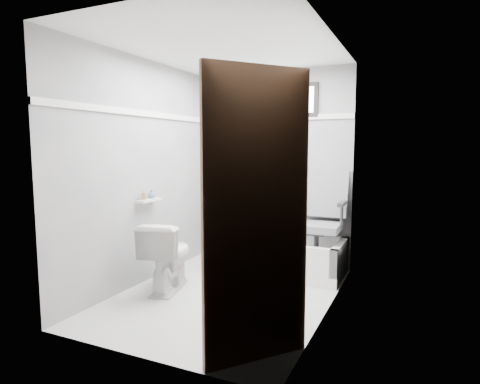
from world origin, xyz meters
The scene contains 19 objects.
floor centered at (0.00, 0.00, 0.00)m, with size 2.60×2.60×0.00m, color silver.
ceiling centered at (0.00, 0.00, 2.40)m, with size 2.60×2.60×0.00m, color silver.
wall_back centered at (0.00, 1.30, 1.20)m, with size 2.00×0.02×2.40m, color slate.
wall_front centered at (0.00, -1.30, 1.20)m, with size 2.00×0.02×2.40m, color slate.
wall_left centered at (-1.00, 0.00, 1.20)m, with size 0.02×2.60×2.40m, color slate.
wall_right centered at (1.00, 0.00, 1.20)m, with size 0.02×2.60×2.40m, color slate.
bathtub centered at (0.23, 0.93, 0.21)m, with size 1.50×0.70×0.42m, color white, non-canonical shape.
office_chair centered at (0.67, 0.97, 0.66)m, with size 0.62×0.62×1.08m, color slate, non-canonical shape.
toilet centered at (-0.62, -0.08, 0.36)m, with size 0.41×0.72×0.71m, color silver.
door centered at (0.98, -1.28, 1.00)m, with size 0.78×0.78×2.00m, color brown, non-canonical shape.
window centered at (0.25, 1.29, 2.02)m, with size 0.66×0.04×0.40m, color black, non-canonical shape.
backerboard centered at (0.25, 1.29, 0.80)m, with size 1.50×0.02×0.78m, color #4C4C4F.
trim_back centered at (0.00, 1.29, 1.82)m, with size 2.00×0.02×0.06m, color white.
trim_left centered at (-0.99, 0.00, 1.82)m, with size 0.02×2.60×0.06m, color white.
pole centered at (0.09, 1.06, 1.05)m, with size 0.02×0.02×1.95m, color white.
shelf centered at (-0.93, 0.04, 0.90)m, with size 0.10×0.32×0.03m, color silver.
soap_bottle_a centered at (-0.94, -0.04, 0.97)m, with size 0.05×0.05×0.10m, color #9B784D.
soap_bottle_b centered at (-0.94, 0.10, 0.96)m, with size 0.08×0.08×0.10m, color #496586.
faucet centered at (-0.20, 1.27, 0.55)m, with size 0.26×0.10×0.16m, color silver, non-canonical shape.
Camera 1 is at (1.72, -3.43, 1.48)m, focal length 30.00 mm.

